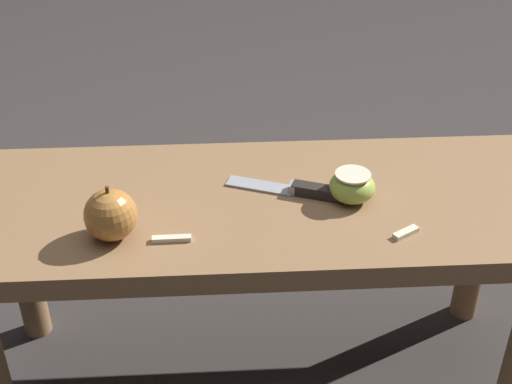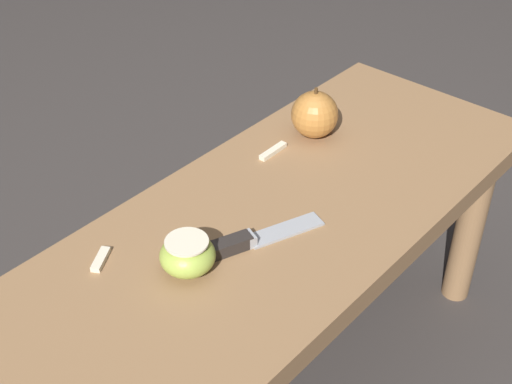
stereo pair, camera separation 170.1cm
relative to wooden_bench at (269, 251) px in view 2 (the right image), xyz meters
name	(u,v)px [view 2 (the right image)]	position (x,y,z in m)	size (l,w,h in m)	color
wooden_bench	(269,251)	(0.00, 0.00, 0.00)	(1.05, 0.39, 0.41)	olive
knife	(239,243)	(0.08, 0.01, 0.07)	(0.21, 0.10, 0.02)	#9EA0A5
apple_whole	(315,114)	(-0.23, -0.09, 0.11)	(0.08, 0.08, 0.09)	#B27233
apple_cut	(188,255)	(0.16, -0.01, 0.09)	(0.08, 0.08, 0.05)	#9EB747
apple_slice_near_knife	(273,151)	(-0.14, -0.11, 0.07)	(0.06, 0.01, 0.01)	beige
apple_slice_center	(101,259)	(0.23, -0.12, 0.07)	(0.05, 0.04, 0.01)	beige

